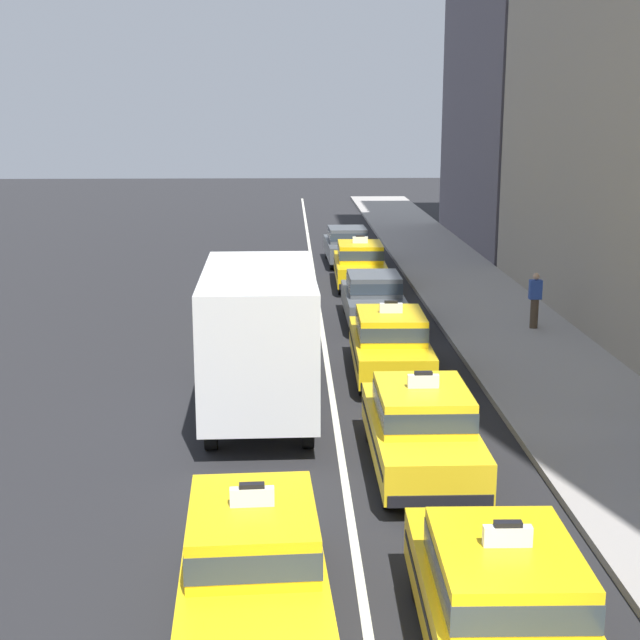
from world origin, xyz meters
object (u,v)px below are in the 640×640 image
at_px(taxi_left_third, 263,300).
at_px(pedestrian_near_crosswalk, 535,300).
at_px(taxi_right_nearest, 502,602).
at_px(taxi_right_second, 421,427).
at_px(taxi_left_nearest, 253,558).
at_px(box_truck_left_second, 260,332).
at_px(taxi_right_third, 390,343).
at_px(taxi_right_fifth, 360,263).
at_px(sedan_right_sixth, 347,244).
at_px(sedan_right_fourth, 373,297).

xyz_separation_m(taxi_left_third, pedestrian_near_crosswalk, (8.10, -0.81, 0.11)).
distance_m(taxi_right_nearest, pedestrian_near_crosswalk, 17.15).
bearing_deg(taxi_right_second, taxi_left_nearest, -120.73).
relative_size(box_truck_left_second, pedestrian_near_crosswalk, 4.21).
bearing_deg(taxi_right_third, taxi_left_third, 122.53).
bearing_deg(taxi_right_fifth, taxi_left_nearest, -97.87).
xyz_separation_m(box_truck_left_second, taxi_right_nearest, (3.14, -9.70, -0.90)).
bearing_deg(taxi_left_nearest, taxi_right_nearest, -21.57).
height_order(taxi_right_nearest, taxi_right_second, same).
bearing_deg(taxi_right_nearest, taxi_left_nearest, 158.43).
bearing_deg(taxi_left_third, pedestrian_near_crosswalk, -5.74).
relative_size(taxi_left_nearest, sedan_right_sixth, 1.07).
bearing_deg(pedestrian_near_crosswalk, taxi_right_third, -137.70).
bearing_deg(sedan_right_fourth, pedestrian_near_crosswalk, -16.11).
height_order(sedan_right_fourth, sedan_right_sixth, same).
relative_size(taxi_left_third, taxi_right_nearest, 1.00).
bearing_deg(taxi_right_nearest, box_truck_left_second, 107.95).
height_order(taxi_right_nearest, taxi_right_third, same).
bearing_deg(taxi_left_nearest, taxi_right_fifth, 82.13).
distance_m(sedan_right_fourth, sedan_right_sixth, 11.10).
distance_m(box_truck_left_second, pedestrian_near_crosswalk, 10.47).
distance_m(taxi_right_nearest, taxi_right_fifth, 23.81).
xyz_separation_m(taxi_left_third, sedan_right_sixth, (3.30, 11.64, -0.03)).
bearing_deg(taxi_left_nearest, sedan_right_sixth, 83.88).
distance_m(taxi_left_third, taxi_right_second, 11.71).
xyz_separation_m(box_truck_left_second, pedestrian_near_crosswalk, (7.94, 6.77, -0.79)).
xyz_separation_m(taxi_left_third, sedan_right_fourth, (3.42, 0.54, -0.03)).
distance_m(taxi_right_third, sedan_right_sixth, 16.81).
relative_size(box_truck_left_second, sedan_right_fourth, 1.63).
bearing_deg(sedan_right_sixth, pedestrian_near_crosswalk, -68.92).
relative_size(taxi_right_nearest, sedan_right_sixth, 1.06).
relative_size(taxi_left_third, taxi_right_third, 1.00).
height_order(taxi_left_nearest, sedan_right_sixth, taxi_left_nearest).
relative_size(taxi_right_third, sedan_right_sixth, 1.06).
height_order(taxi_right_third, pedestrian_near_crosswalk, taxi_right_third).
bearing_deg(taxi_right_fifth, pedestrian_near_crosswalk, -57.68).
distance_m(taxi_right_second, sedan_right_fourth, 11.80).
height_order(taxi_left_third, sedan_right_sixth, taxi_left_third).
relative_size(taxi_right_nearest, pedestrian_near_crosswalk, 2.76).
bearing_deg(sedan_right_sixth, box_truck_left_second, -99.28).
xyz_separation_m(taxi_right_nearest, pedestrian_near_crosswalk, (4.80, 16.47, 0.11)).
height_order(taxi_left_nearest, sedan_right_fourth, taxi_left_nearest).
distance_m(taxi_right_third, sedan_right_fourth, 5.72).
bearing_deg(taxi_right_third, taxi_right_nearest, -90.02).
distance_m(box_truck_left_second, taxi_right_nearest, 10.23).
bearing_deg(taxi_right_nearest, taxi_right_third, 89.98).
bearing_deg(box_truck_left_second, taxi_left_third, 91.17).
distance_m(taxi_right_fifth, sedan_right_sixth, 5.11).
height_order(taxi_left_nearest, taxi_left_third, same).
bearing_deg(taxi_right_second, taxi_left_third, 105.89).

